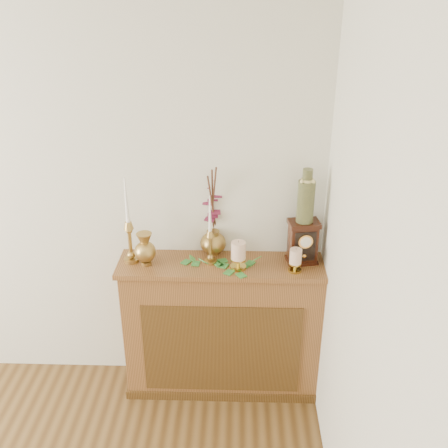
{
  "coord_description": "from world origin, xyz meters",
  "views": [
    {
      "loc": [
        1.49,
        -0.58,
        2.49
      ],
      "look_at": [
        1.41,
        2.05,
        1.21
      ],
      "focal_mm": 42.0,
      "sensor_mm": 36.0,
      "label": 1
    }
  ],
  "objects_px": {
    "bud_vase": "(145,249)",
    "ceramic_vase": "(306,199)",
    "candlestick_center": "(210,242)",
    "mantel_clock": "(303,242)",
    "ginger_jar": "(213,212)",
    "candlestick_left": "(129,235)"
  },
  "relations": [
    {
      "from": "candlestick_left",
      "to": "candlestick_center",
      "type": "distance_m",
      "value": 0.47
    },
    {
      "from": "candlestick_left",
      "to": "mantel_clock",
      "type": "xyz_separation_m",
      "value": [
        1.01,
        0.03,
        -0.04
      ]
    },
    {
      "from": "mantel_clock",
      "to": "ginger_jar",
      "type": "bearing_deg",
      "value": 158.34
    },
    {
      "from": "ginger_jar",
      "to": "ceramic_vase",
      "type": "bearing_deg",
      "value": -12.75
    },
    {
      "from": "candlestick_center",
      "to": "ceramic_vase",
      "type": "xyz_separation_m",
      "value": [
        0.54,
        0.03,
        0.26
      ]
    },
    {
      "from": "candlestick_center",
      "to": "ceramic_vase",
      "type": "distance_m",
      "value": 0.6
    },
    {
      "from": "candlestick_left",
      "to": "candlestick_center",
      "type": "relative_size",
      "value": 1.24
    },
    {
      "from": "ginger_jar",
      "to": "mantel_clock",
      "type": "xyz_separation_m",
      "value": [
        0.53,
        -0.12,
        -0.13
      ]
    },
    {
      "from": "candlestick_center",
      "to": "bud_vase",
      "type": "bearing_deg",
      "value": -175.3
    },
    {
      "from": "candlestick_left",
      "to": "mantel_clock",
      "type": "distance_m",
      "value": 1.01
    },
    {
      "from": "candlestick_center",
      "to": "ginger_jar",
      "type": "height_order",
      "value": "ginger_jar"
    },
    {
      "from": "candlestick_left",
      "to": "ginger_jar",
      "type": "relative_size",
      "value": 0.92
    },
    {
      "from": "candlestick_left",
      "to": "candlestick_center",
      "type": "height_order",
      "value": "candlestick_left"
    },
    {
      "from": "candlestick_left",
      "to": "mantel_clock",
      "type": "bearing_deg",
      "value": 1.68
    },
    {
      "from": "candlestick_left",
      "to": "mantel_clock",
      "type": "relative_size",
      "value": 2.01
    },
    {
      "from": "bud_vase",
      "to": "ginger_jar",
      "type": "xyz_separation_m",
      "value": [
        0.39,
        0.18,
        0.16
      ]
    },
    {
      "from": "bud_vase",
      "to": "ceramic_vase",
      "type": "xyz_separation_m",
      "value": [
        0.92,
        0.06,
        0.31
      ]
    },
    {
      "from": "bud_vase",
      "to": "mantel_clock",
      "type": "distance_m",
      "value": 0.92
    },
    {
      "from": "candlestick_center",
      "to": "mantel_clock",
      "type": "bearing_deg",
      "value": 3.29
    },
    {
      "from": "candlestick_center",
      "to": "ginger_jar",
      "type": "xyz_separation_m",
      "value": [
        0.01,
        0.15,
        0.12
      ]
    },
    {
      "from": "ginger_jar",
      "to": "bud_vase",
      "type": "bearing_deg",
      "value": -154.44
    },
    {
      "from": "candlestick_center",
      "to": "candlestick_left",
      "type": "bearing_deg",
      "value": 179.84
    }
  ]
}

